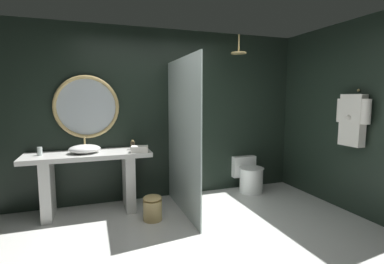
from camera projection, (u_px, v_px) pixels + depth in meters
ground_plane at (205, 255)px, 2.90m from camera, size 5.76×5.76×0.00m
back_wall_panel at (160, 115)px, 4.52m from camera, size 4.80×0.10×2.60m
side_wall_right at (335, 116)px, 4.22m from camera, size 0.10×2.47×2.60m
vanity_counter at (89, 174)px, 3.92m from camera, size 1.63×0.59×0.83m
vessel_sink at (85, 149)px, 3.83m from camera, size 0.41×0.33×0.20m
tumbler_cup at (40, 151)px, 3.68m from camera, size 0.06×0.06×0.11m
soap_dispenser at (133, 145)px, 4.12m from camera, size 0.06×0.06×0.13m
round_wall_mirror at (87, 107)px, 4.07m from camera, size 0.89×0.05×0.89m
shower_glass_panel at (183, 137)px, 3.88m from camera, size 0.02×1.41×2.09m
rain_shower_head at (239, 52)px, 4.33m from camera, size 0.23×0.23×0.28m
hanging_bathrobe at (353, 118)px, 3.78m from camera, size 0.20×0.49×0.75m
toilet at (249, 176)px, 4.85m from camera, size 0.42×0.58×0.56m
waste_bin at (153, 207)px, 3.71m from camera, size 0.24×0.24×0.33m
folded_hand_towel at (140, 149)px, 3.91m from camera, size 0.25×0.19×0.08m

